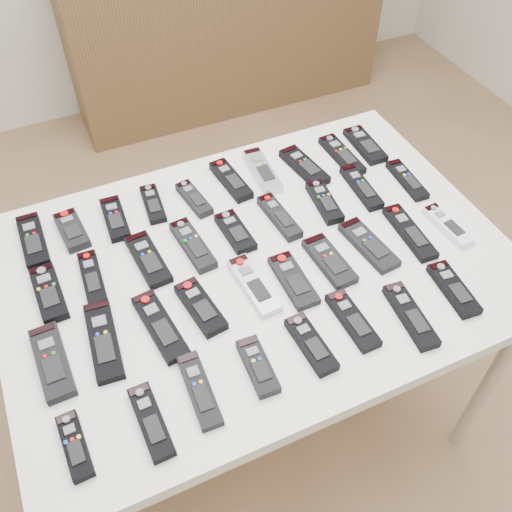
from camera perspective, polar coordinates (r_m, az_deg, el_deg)
name	(u,v)px	position (r m, az deg, el deg)	size (l,w,h in m)	color
ground	(275,386)	(2.11, 1.95, -12.86)	(4.00, 4.00, 0.00)	brown
table	(256,276)	(1.46, 0.00, -2.04)	(1.25, 0.88, 0.78)	white
sideboard	(227,31)	(3.22, -2.93, 21.58)	(1.64, 0.38, 0.82)	#513420
remote_0	(33,241)	(1.55, -21.39, 1.42)	(0.06, 0.19, 0.02)	black
remote_1	(72,230)	(1.55, -17.93, 2.46)	(0.06, 0.14, 0.02)	black
remote_2	(115,219)	(1.55, -13.91, 3.65)	(0.05, 0.16, 0.02)	black
remote_3	(153,204)	(1.57, -10.26, 5.15)	(0.05, 0.14, 0.02)	black
remote_4	(194,199)	(1.57, -6.22, 5.71)	(0.04, 0.14, 0.02)	black
remote_5	(231,180)	(1.62, -2.53, 7.59)	(0.05, 0.18, 0.02)	black
remote_6	(262,171)	(1.65, 0.64, 8.50)	(0.05, 0.19, 0.02)	#B7B7BC
remote_7	(304,166)	(1.67, 4.84, 8.92)	(0.06, 0.18, 0.02)	black
remote_8	(342,155)	(1.73, 8.57, 9.95)	(0.05, 0.19, 0.02)	black
remote_9	(365,145)	(1.78, 10.85, 10.86)	(0.06, 0.17, 0.02)	black
remote_10	(49,293)	(1.42, -20.01, -3.53)	(0.06, 0.17, 0.02)	black
remote_11	(92,278)	(1.42, -16.06, -2.14)	(0.05, 0.17, 0.02)	black
remote_12	(148,259)	(1.43, -10.73, -0.32)	(0.06, 0.18, 0.02)	black
remote_13	(193,245)	(1.45, -6.34, 1.10)	(0.05, 0.18, 0.02)	black
remote_14	(235,232)	(1.47, -2.09, 2.42)	(0.06, 0.15, 0.02)	black
remote_15	(279,217)	(1.51, 2.35, 3.93)	(0.04, 0.17, 0.02)	black
remote_16	(324,202)	(1.56, 6.85, 5.40)	(0.05, 0.16, 0.02)	black
remote_17	(361,187)	(1.62, 10.48, 6.79)	(0.05, 0.18, 0.02)	black
remote_18	(407,180)	(1.68, 14.86, 7.37)	(0.04, 0.17, 0.02)	black
remote_19	(52,362)	(1.30, -19.71, -9.95)	(0.06, 0.19, 0.02)	black
remote_20	(104,341)	(1.30, -14.99, -8.18)	(0.06, 0.21, 0.02)	black
remote_21	(160,326)	(1.30, -9.57, -6.92)	(0.06, 0.20, 0.02)	black
remote_22	(201,307)	(1.32, -5.57, -5.09)	(0.06, 0.16, 0.02)	black
remote_23	(254,285)	(1.35, -0.23, -2.92)	(0.05, 0.19, 0.02)	#B7B7BC
remote_24	(293,280)	(1.37, 3.75, -2.43)	(0.06, 0.17, 0.02)	black
remote_25	(329,261)	(1.41, 7.35, -0.49)	(0.06, 0.17, 0.02)	black
remote_26	(369,245)	(1.47, 11.20, 1.09)	(0.06, 0.18, 0.02)	black
remote_27	(410,232)	(1.52, 15.11, 2.30)	(0.05, 0.20, 0.02)	black
remote_28	(448,225)	(1.57, 18.61, 2.91)	(0.04, 0.16, 0.02)	silver
remote_29	(75,446)	(1.20, -17.65, -17.64)	(0.04, 0.14, 0.02)	black
remote_30	(151,422)	(1.18, -10.46, -15.97)	(0.05, 0.17, 0.02)	black
remote_31	(199,390)	(1.20, -5.67, -13.18)	(0.05, 0.18, 0.02)	black
remote_32	(258,366)	(1.23, 0.19, -10.96)	(0.05, 0.14, 0.02)	black
remote_33	(311,344)	(1.26, 5.53, -8.76)	(0.05, 0.16, 0.02)	black
remote_34	(353,320)	(1.31, 9.63, -6.34)	(0.05, 0.17, 0.02)	black
remote_35	(411,315)	(1.34, 15.20, -5.76)	(0.05, 0.18, 0.02)	black
remote_36	(454,289)	(1.42, 19.16, -3.13)	(0.05, 0.16, 0.02)	black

